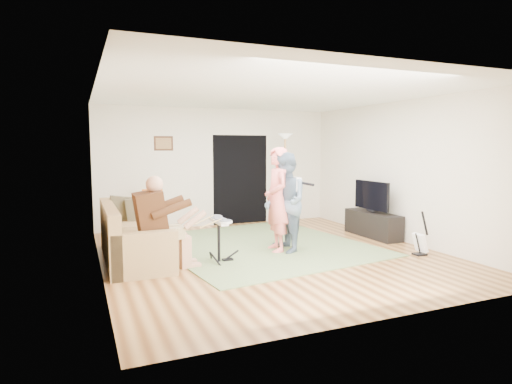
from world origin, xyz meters
TOP-DOWN VIEW (x-y plane):
  - floor at (0.00, 0.00)m, footprint 6.00×6.00m
  - walls at (0.00, 0.00)m, footprint 5.50×6.00m
  - ceiling at (0.00, 0.00)m, footprint 6.00×6.00m
  - window_blinds at (-2.74, 0.20)m, footprint 0.00×2.05m
  - doorway at (0.55, 2.99)m, footprint 2.10×0.00m
  - picture_frame at (-1.25, 2.99)m, footprint 0.42×0.03m
  - area_rug at (0.07, 0.66)m, footprint 3.98×4.30m
  - sofa at (-2.30, 0.49)m, footprint 0.93×2.26m
  - drummer at (-1.87, -0.16)m, footprint 0.91×0.51m
  - drum_kit at (-1.00, -0.16)m, footprint 0.39×0.70m
  - singer at (0.16, 0.16)m, footprint 0.50×0.71m
  - microphone at (0.36, 0.16)m, footprint 0.06×0.06m
  - guitarist at (0.27, 0.06)m, footprint 0.74×0.91m
  - guitar_held at (0.47, 0.06)m, footprint 0.16×0.61m
  - guitar_spare at (2.28, -1.03)m, footprint 0.27×0.24m
  - torchiere_lamp at (1.31, 2.15)m, footprint 0.38×0.38m
  - dining_chair at (-1.64, 2.05)m, footprint 0.42×0.44m
  - tv_cabinet at (2.50, 0.51)m, footprint 0.40×1.40m
  - television at (2.45, 0.51)m, footprint 0.06×1.01m

SIDE VIEW (x-z plane):
  - floor at x=0.00m, z-range 0.00..0.00m
  - area_rug at x=0.07m, z-range 0.00..0.02m
  - guitar_spare at x=2.28m, z-range -0.16..0.59m
  - tv_cabinet at x=2.50m, z-range 0.00..0.50m
  - sofa at x=-2.30m, z-range -0.15..0.76m
  - drum_kit at x=-1.00m, z-range -0.05..0.68m
  - dining_chair at x=-1.64m, z-range -0.14..0.84m
  - drummer at x=-1.87m, z-range -0.15..1.25m
  - television at x=2.45m, z-range 0.56..1.14m
  - guitarist at x=0.27m, z-range 0.00..1.74m
  - singer at x=0.16m, z-range 0.00..1.82m
  - doorway at x=0.55m, z-range 0.00..2.10m
  - guitar_held at x=0.47m, z-range 1.05..1.31m
  - walls at x=0.00m, z-range 0.00..2.70m
  - microphone at x=0.36m, z-range 1.24..1.48m
  - torchiere_lamp at x=1.31m, z-range 0.39..2.51m
  - window_blinds at x=-2.74m, z-range 0.53..2.58m
  - picture_frame at x=-1.25m, z-range 1.74..2.06m
  - ceiling at x=0.00m, z-range 2.70..2.70m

